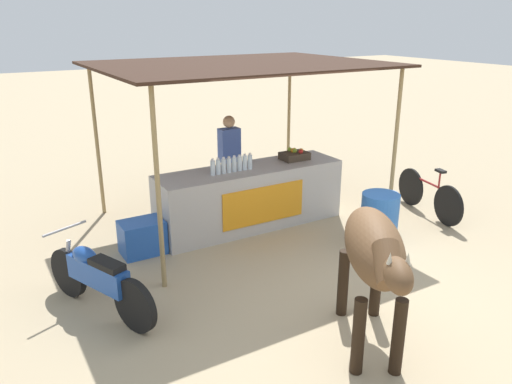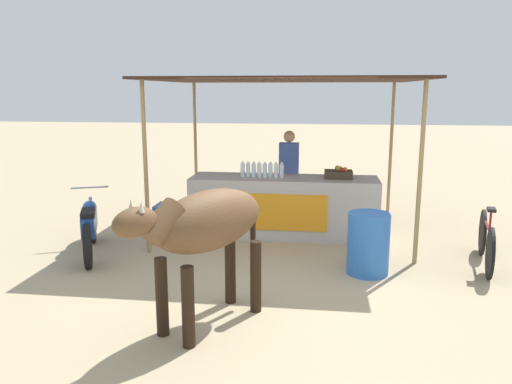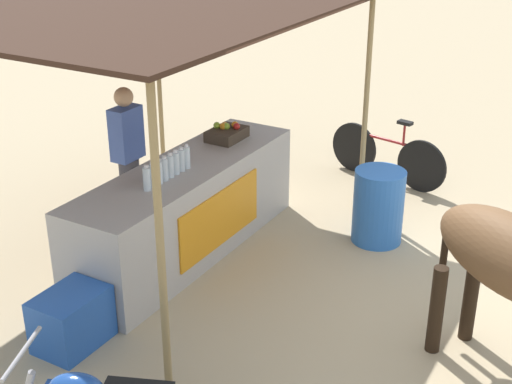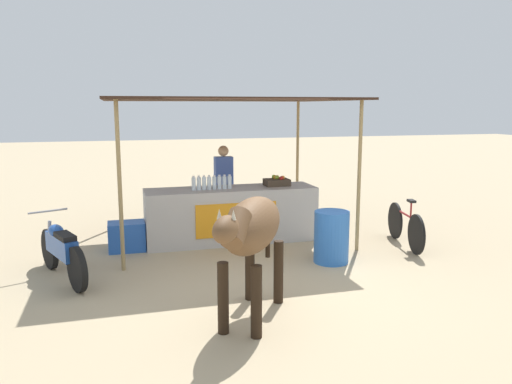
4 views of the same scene
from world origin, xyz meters
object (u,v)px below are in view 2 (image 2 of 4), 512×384
Objects in this scene: stall_counter at (284,206)px; water_barrel at (368,244)px; bicycle_leaning at (486,241)px; vendor_behind_counter at (289,176)px; cooler_box at (174,219)px; cow at (205,226)px; fruit_crate at (339,174)px; motorcycle_parked at (90,225)px.

stall_counter is 2.01m from water_barrel.
stall_counter is 3.03m from bicycle_leaning.
vendor_behind_counter is at bearing 116.55° from water_barrel.
cooler_box is 0.35× the size of cow.
vendor_behind_counter is 2.06× the size of water_barrel.
cooler_box is (-1.84, -0.85, -0.61)m from vendor_behind_counter.
fruit_crate is 3.63m from cow.
stall_counter is at bearing -176.40° from fruit_crate.
motorcycle_parked is at bearing -178.12° from bicycle_leaning.
cow reaches higher than cooler_box.
bicycle_leaning is at bearing -21.63° from stall_counter.
cow is at bearing -99.08° from stall_counter.
motorcycle_parked is (-0.90, -1.20, 0.19)m from cooler_box.
cooler_box is 3.54m from cow.
cow is (-0.53, -3.29, 0.55)m from stall_counter.
bicycle_leaning is at bearing -12.42° from cooler_box.
water_barrel is (1.18, -2.36, -0.45)m from vendor_behind_counter.
fruit_crate is 1.11m from vendor_behind_counter.
cooler_box is 0.37× the size of bicycle_leaning.
stall_counter is 1.03m from fruit_crate.
fruit_crate is 2.37m from bicycle_leaning.
motorcycle_parked is (-2.74, -2.05, -0.42)m from vendor_behind_counter.
cow is 3.02m from motorcycle_parked.
fruit_crate is 2.80m from cooler_box.
bicycle_leaning is at bearing 33.14° from cow.
stall_counter is 3.74× the size of water_barrel.
fruit_crate is 0.55× the size of water_barrel.
water_barrel is 2.50m from cow.
water_barrel is at bearing -26.60° from cooler_box.
water_barrel is at bearing -4.57° from motorcycle_parked.
bicycle_leaning reaches higher than cooler_box.
fruit_crate reaches higher than water_barrel.
motorcycle_parked reaches higher than water_barrel.
vendor_behind_counter reaches higher than cow.
cooler_box is 3.38m from water_barrel.
cooler_box is 1.51m from motorcycle_parked.
fruit_crate reaches higher than motorcycle_parked.
stall_counter is 1.82× the size of vendor_behind_counter.
bicycle_leaning is (1.94, -1.17, -0.68)m from fruit_crate.
vendor_behind_counter is (-0.84, 0.70, -0.18)m from fruit_crate.
motorcycle_parked is at bearing 137.54° from cow.
stall_counter reaches higher than water_barrel.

